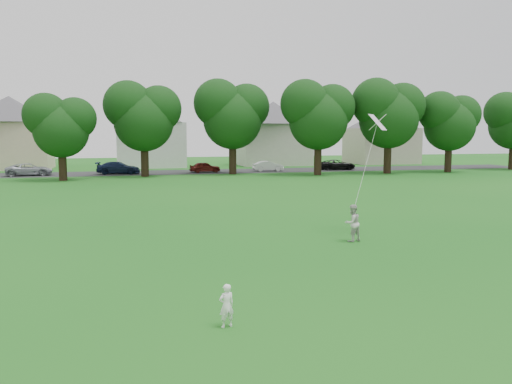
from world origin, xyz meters
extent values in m
plane|color=#145B16|center=(0.00, 0.00, 0.00)|extent=(160.00, 160.00, 0.00)
cube|color=#2D2D30|center=(0.00, 42.00, 0.01)|extent=(90.00, 7.00, 0.01)
imported|color=white|center=(-1.39, -2.20, 0.46)|extent=(0.38, 0.30, 0.92)
imported|color=beige|center=(4.81, 4.81, 0.70)|extent=(0.80, 0.71, 1.39)
plane|color=white|center=(6.48, 6.17, 4.47)|extent=(1.03, 1.02, 0.64)
cylinder|color=white|center=(5.65, 5.49, 2.73)|extent=(0.01, 0.01, 4.08)
cylinder|color=black|center=(-8.51, 34.52, 1.47)|extent=(0.69, 0.69, 2.94)
cylinder|color=black|center=(-1.37, 37.10, 1.77)|extent=(0.74, 0.74, 3.53)
cylinder|color=black|center=(7.44, 37.87, 1.86)|extent=(0.76, 0.76, 3.72)
cylinder|color=black|center=(15.47, 34.72, 1.83)|extent=(0.75, 0.75, 3.66)
cylinder|color=black|center=(23.28, 34.79, 1.90)|extent=(0.77, 0.77, 3.80)
cylinder|color=black|center=(30.53, 34.72, 1.67)|extent=(0.73, 0.73, 3.34)
cylinder|color=black|center=(40.28, 36.36, 1.72)|extent=(0.74, 0.74, 3.45)
imported|color=#969AA3|center=(-12.33, 41.00, 0.61)|extent=(4.58, 2.58, 1.21)
imported|color=#121E3A|center=(-3.88, 41.00, 0.64)|extent=(4.53, 2.29, 1.26)
imported|color=maroon|center=(5.07, 41.00, 0.57)|extent=(3.33, 1.46, 1.12)
imported|color=silver|center=(12.14, 41.00, 0.57)|extent=(3.42, 1.30, 1.11)
imported|color=black|center=(20.40, 41.00, 0.60)|extent=(4.30, 2.14, 1.17)
cube|color=beige|center=(-16.00, 52.00, 2.74)|extent=(8.66, 6.88, 5.48)
pyramid|color=#525055|center=(-16.00, 52.00, 8.49)|extent=(12.50, 12.50, 3.01)
cube|color=white|center=(0.00, 52.00, 2.75)|extent=(8.18, 7.02, 5.51)
pyramid|color=#525055|center=(0.00, 52.00, 8.54)|extent=(11.80, 11.80, 3.03)
cube|color=beige|center=(16.00, 52.00, 2.71)|extent=(9.02, 6.78, 5.43)
pyramid|color=#525055|center=(16.00, 52.00, 8.41)|extent=(13.01, 13.01, 2.98)
cube|color=beige|center=(32.00, 52.00, 2.47)|extent=(8.67, 7.16, 4.93)
pyramid|color=#525055|center=(32.00, 52.00, 7.64)|extent=(12.50, 12.50, 2.71)
camera|label=1|loc=(-3.35, -11.94, 3.94)|focal=35.00mm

